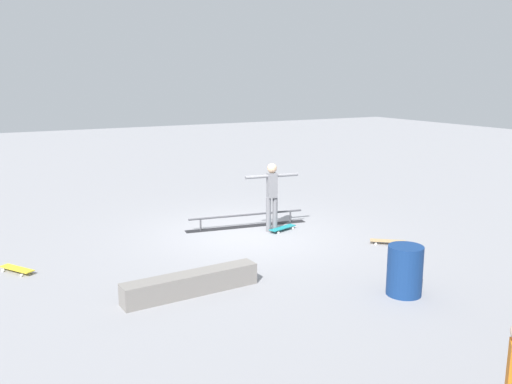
# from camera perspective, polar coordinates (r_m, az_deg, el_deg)

# --- Properties ---
(ground_plane) EXTENTS (60.00, 60.00, 0.00)m
(ground_plane) POSITION_cam_1_polar(r_m,az_deg,el_deg) (13.30, -0.71, -4.41)
(ground_plane) COLOR gray
(grind_rail) EXTENTS (3.19, 0.75, 0.33)m
(grind_rail) POSITION_cam_1_polar(r_m,az_deg,el_deg) (13.90, -0.99, -3.08)
(grind_rail) COLOR black
(grind_rail) RESTS_ON ground_plane
(skate_ledge) EXTENTS (2.52, 0.51, 0.39)m
(skate_ledge) POSITION_cam_1_polar(r_m,az_deg,el_deg) (9.73, -6.84, -9.56)
(skate_ledge) COLOR gray
(skate_ledge) RESTS_ON ground_plane
(skater_main) EXTENTS (1.37, 0.28, 1.71)m
(skater_main) POSITION_cam_1_polar(r_m,az_deg,el_deg) (13.29, 1.69, -0.02)
(skater_main) COLOR slate
(skater_main) RESTS_ON ground_plane
(skateboard_main) EXTENTS (0.82, 0.43, 0.09)m
(skateboard_main) POSITION_cam_1_polar(r_m,az_deg,el_deg) (13.54, 2.81, -3.80)
(skateboard_main) COLOR teal
(skateboard_main) RESTS_ON ground_plane
(loose_skateboard_natural) EXTENTS (0.75, 0.66, 0.09)m
(loose_skateboard_natural) POSITION_cam_1_polar(r_m,az_deg,el_deg) (12.82, 13.74, -5.05)
(loose_skateboard_natural) COLOR tan
(loose_skateboard_natural) RESTS_ON ground_plane
(loose_skateboard_yellow) EXTENTS (0.60, 0.78, 0.09)m
(loose_skateboard_yellow) POSITION_cam_1_polar(r_m,az_deg,el_deg) (11.70, -23.90, -7.41)
(loose_skateboard_yellow) COLOR yellow
(loose_skateboard_yellow) RESTS_ON ground_plane
(trash_bin) EXTENTS (0.62, 0.62, 0.89)m
(trash_bin) POSITION_cam_1_polar(r_m,az_deg,el_deg) (9.91, 15.41, -7.98)
(trash_bin) COLOR navy
(trash_bin) RESTS_ON ground_plane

